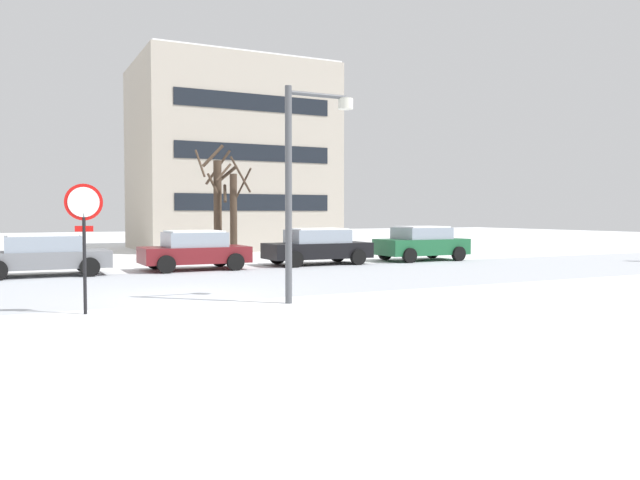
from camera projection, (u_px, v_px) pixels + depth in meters
name	position (u px, v px, depth m)	size (l,w,h in m)	color
ground_plane	(186.00, 298.00, 15.60)	(120.00, 120.00, 0.00)	white
road_surface	(159.00, 285.00, 18.32)	(80.00, 8.08, 0.00)	#B7BCC4
stop_sign	(84.00, 223.00, 13.01)	(0.75, 0.12, 2.71)	black
street_lamp	(302.00, 169.00, 14.68)	(1.76, 0.36, 5.02)	#4C4F54
parked_car_gray	(43.00, 255.00, 21.02)	(4.21, 2.08, 1.40)	slate
parked_car_maroon	(194.00, 250.00, 23.32)	(3.88, 2.15, 1.46)	maroon
parked_car_black	(317.00, 246.00, 25.72)	(4.31, 2.02, 1.49)	black
parked_car_green	(422.00, 243.00, 27.99)	(3.99, 2.15, 1.53)	#1E6038
tree_far_mid	(217.00, 204.00, 27.70)	(1.69, 1.60, 5.18)	#423326
tree_far_left	(233.00, 213.00, 27.22)	(1.52, 1.47, 4.50)	#423326
building_far_right	(230.00, 158.00, 37.83)	(10.98, 8.53, 10.87)	#B2A899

